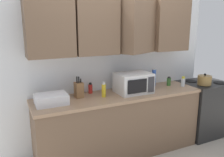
{
  "coord_description": "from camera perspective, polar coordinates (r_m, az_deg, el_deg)",
  "views": [
    {
      "loc": [
        -1.41,
        -3.02,
        1.85
      ],
      "look_at": [
        -0.1,
        -0.25,
        1.12
      ],
      "focal_mm": 37.14,
      "sensor_mm": 36.0,
      "label": 1
    }
  ],
  "objects": [
    {
      "name": "microwave",
      "position": [
        3.26,
        5.31,
        -1.07
      ],
      "size": [
        0.48,
        0.37,
        0.28
      ],
      "color": "silver",
      "rests_on": "counter_run"
    },
    {
      "name": "bottle_yellow_mustard",
      "position": [
        3.06,
        -2.05,
        -2.84
      ],
      "size": [
        0.06,
        0.06,
        0.2
      ],
      "color": "gold",
      "rests_on": "counter_run"
    },
    {
      "name": "kettle",
      "position": [
        3.91,
        21.82,
        -0.38
      ],
      "size": [
        0.21,
        0.21,
        0.18
      ],
      "color": "olive",
      "rests_on": "stove_range"
    },
    {
      "name": "dish_rack",
      "position": [
        2.9,
        -14.75,
        -4.92
      ],
      "size": [
        0.38,
        0.3,
        0.12
      ],
      "primitive_type": "cube",
      "color": "silver",
      "rests_on": "counter_run"
    },
    {
      "name": "stove_range",
      "position": [
        4.27,
        21.4,
        -6.72
      ],
      "size": [
        0.76,
        0.64,
        0.91
      ],
      "color": "black",
      "rests_on": "ground_plane"
    },
    {
      "name": "bottle_green_oil",
      "position": [
        3.74,
        13.8,
        -0.7
      ],
      "size": [
        0.06,
        0.06,
        0.14
      ],
      "color": "#386B2D",
      "rests_on": "counter_run"
    },
    {
      "name": "bottle_blue_cleaner",
      "position": [
        3.65,
        10.26,
        0.25
      ],
      "size": [
        0.06,
        0.06,
        0.28
      ],
      "color": "#2D56B7",
      "rests_on": "counter_run"
    },
    {
      "name": "knife_block",
      "position": [
        3.07,
        -8.15,
        -2.73
      ],
      "size": [
        0.11,
        0.13,
        0.28
      ],
      "color": "brown",
      "rests_on": "counter_run"
    },
    {
      "name": "counter_run",
      "position": [
        3.37,
        1.93,
        -11.14
      ],
      "size": [
        2.39,
        0.63,
        0.9
      ],
      "color": "brown",
      "rests_on": "ground_plane"
    },
    {
      "name": "bottle_clear_tall",
      "position": [
        3.75,
        17.09,
        -0.77
      ],
      "size": [
        0.06,
        0.06,
        0.15
      ],
      "color": "silver",
      "rests_on": "counter_run"
    },
    {
      "name": "bottle_red_sauce",
      "position": [
        3.24,
        -5.34,
        -2.46
      ],
      "size": [
        0.06,
        0.06,
        0.15
      ],
      "color": "red",
      "rests_on": "counter_run"
    },
    {
      "name": "wall_back_with_cabinets",
      "position": [
        3.28,
        0.24,
        8.58
      ],
      "size": [
        3.26,
        0.54,
        2.6
      ],
      "color": "white",
      "rests_on": "ground_plane"
    }
  ]
}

